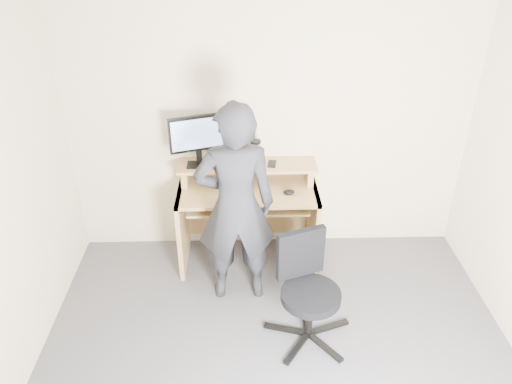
{
  "coord_description": "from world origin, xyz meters",
  "views": [
    {
      "loc": [
        -0.23,
        -2.25,
        2.88
      ],
      "look_at": [
        -0.14,
        1.05,
        0.95
      ],
      "focal_mm": 35.0,
      "sensor_mm": 36.0,
      "label": 1
    }
  ],
  "objects_px": {
    "monitor": "(198,136)",
    "office_chair": "(307,285)",
    "desk": "(248,204)",
    "person": "(236,206)"
  },
  "relations": [
    {
      "from": "monitor",
      "to": "office_chair",
      "type": "distance_m",
      "value": 1.52
    },
    {
      "from": "desk",
      "to": "person",
      "type": "height_order",
      "value": "person"
    },
    {
      "from": "office_chair",
      "to": "person",
      "type": "bearing_deg",
      "value": 117.86
    },
    {
      "from": "monitor",
      "to": "person",
      "type": "height_order",
      "value": "person"
    },
    {
      "from": "desk",
      "to": "office_chair",
      "type": "height_order",
      "value": "desk"
    },
    {
      "from": "desk",
      "to": "monitor",
      "type": "xyz_separation_m",
      "value": [
        -0.41,
        0.05,
        0.64
      ]
    },
    {
      "from": "person",
      "to": "monitor",
      "type": "bearing_deg",
      "value": -65.35
    },
    {
      "from": "person",
      "to": "desk",
      "type": "bearing_deg",
      "value": -104.43
    },
    {
      "from": "desk",
      "to": "office_chair",
      "type": "bearing_deg",
      "value": -67.25
    },
    {
      "from": "desk",
      "to": "monitor",
      "type": "height_order",
      "value": "monitor"
    }
  ]
}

